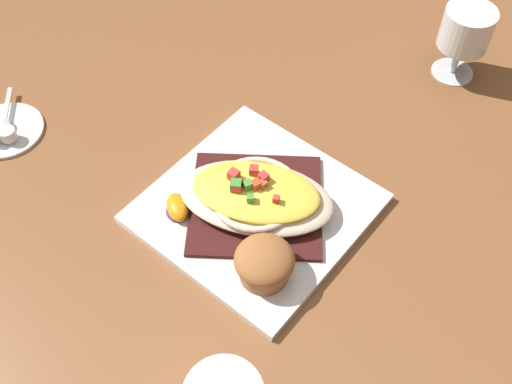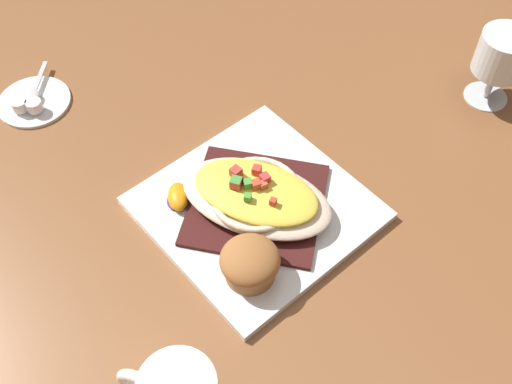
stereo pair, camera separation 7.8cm
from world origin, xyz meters
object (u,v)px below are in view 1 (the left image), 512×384
object	(u,v)px
gratin_dish	(256,195)
creamer_cup_1	(8,134)
creamer_saucer	(5,129)
muffin	(264,263)
square_plate	(256,208)
stemmed_glass	(465,32)
spoon	(4,121)
orange_garnish	(178,207)

from	to	relation	value
gratin_dish	creamer_cup_1	xyz separation A→B (m)	(-0.35, -0.14, -0.02)
gratin_dish	creamer_saucer	size ratio (longest dim) A/B	2.11
gratin_dish	creamer_cup_1	world-z (taller)	gratin_dish
creamer_saucer	muffin	bearing A→B (deg)	7.98
square_plate	gratin_dish	distance (m)	0.03
stemmed_glass	spoon	xyz separation A→B (m)	(-0.44, -0.54, -0.07)
creamer_saucer	spoon	world-z (taller)	spoon
orange_garnish	muffin	bearing A→B (deg)	0.67
square_plate	orange_garnish	xyz separation A→B (m)	(-0.07, -0.07, 0.01)
stemmed_glass	creamer_cup_1	world-z (taller)	stemmed_glass
stemmed_glass	spoon	world-z (taller)	stemmed_glass
square_plate	creamer_cup_1	xyz separation A→B (m)	(-0.35, -0.14, 0.01)
orange_garnish	creamer_cup_1	bearing A→B (deg)	-166.19
gratin_dish	creamer_cup_1	bearing A→B (deg)	-158.04
stemmed_glass	spoon	distance (m)	0.70
square_plate	muffin	xyz separation A→B (m)	(0.07, -0.07, 0.03)
orange_garnish	creamer_cup_1	xyz separation A→B (m)	(-0.28, -0.07, -0.00)
creamer_saucer	creamer_cup_1	xyz separation A→B (m)	(0.02, -0.01, 0.01)
creamer_cup_1	spoon	bearing A→B (deg)	156.64
gratin_dish	spoon	distance (m)	0.40
orange_garnish	creamer_saucer	size ratio (longest dim) A/B	0.52
orange_garnish	spoon	world-z (taller)	orange_garnish
creamer_saucer	spoon	xyz separation A→B (m)	(-0.01, 0.01, 0.01)
orange_garnish	stemmed_glass	world-z (taller)	stemmed_glass
stemmed_glass	creamer_cup_1	bearing A→B (deg)	-126.56
stemmed_glass	creamer_cup_1	xyz separation A→B (m)	(-0.41, -0.55, -0.06)
gratin_dish	creamer_cup_1	size ratio (longest dim) A/B	9.80
square_plate	orange_garnish	size ratio (longest dim) A/B	4.55
muffin	spoon	xyz separation A→B (m)	(-0.45, -0.06, -0.02)
stemmed_glass	creamer_cup_1	size ratio (longest dim) A/B	4.89
square_plate	creamer_cup_1	world-z (taller)	creamer_cup_1
stemmed_glass	creamer_saucer	size ratio (longest dim) A/B	1.05
square_plate	creamer_saucer	xyz separation A→B (m)	(-0.37, -0.13, -0.00)
muffin	stemmed_glass	bearing A→B (deg)	91.68
square_plate	muffin	distance (m)	0.11
spoon	square_plate	bearing A→B (deg)	18.65
stemmed_glass	creamer_saucer	xyz separation A→B (m)	(-0.43, -0.55, -0.07)
stemmed_glass	spoon	bearing A→B (deg)	-129.17
square_plate	spoon	world-z (taller)	spoon
creamer_cup_1	orange_garnish	bearing A→B (deg)	13.81
gratin_dish	muffin	world-z (taller)	gratin_dish
square_plate	gratin_dish	size ratio (longest dim) A/B	1.12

